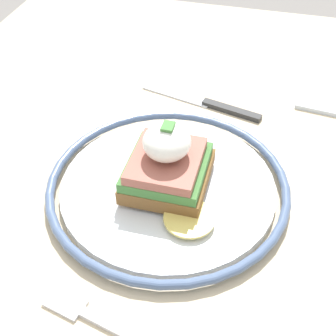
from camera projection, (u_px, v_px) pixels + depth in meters
dining_table at (169, 269)px, 0.57m from camera, size 1.07×0.82×0.72m
plate at (168, 186)px, 0.52m from camera, size 0.27×0.27×0.02m
sandwich at (168, 165)px, 0.50m from camera, size 0.12×0.11×0.08m
fork at (108, 325)px, 0.40m from camera, size 0.05×0.14×0.00m
knife at (209, 104)px, 0.65m from camera, size 0.06×0.18×0.01m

